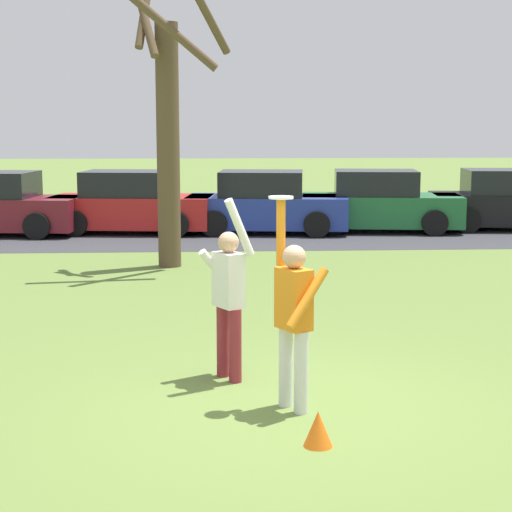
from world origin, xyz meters
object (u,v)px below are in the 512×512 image
parked_car_red (131,204)px  parked_car_green (380,203)px  person_defender (229,292)px  bare_tree_tall (168,125)px  field_cone_orange (318,429)px  parked_car_blue (266,205)px  parked_car_black (509,202)px  person_catcher (294,313)px  frisbee_disc (281,198)px

parked_car_red → parked_car_green: (6.47, -0.08, 0.00)m
person_defender → parked_car_green: (4.27, 12.83, -0.25)m
bare_tree_tall → field_cone_orange: size_ratio=18.46×
bare_tree_tall → parked_car_blue: bearing=66.5°
person_defender → bare_tree_tall: size_ratio=0.35×
parked_car_red → parked_car_black: (9.98, 0.10, 0.00)m
person_defender → bare_tree_tall: bearing=157.3°
parked_car_black → bare_tree_tall: size_ratio=0.73×
person_catcher → frisbee_disc: (-0.11, 0.19, 1.11)m
parked_car_black → parked_car_red: bearing=-172.6°
parked_car_black → person_defender: bearing=-114.0°
field_cone_orange → parked_car_red: bearing=101.1°
frisbee_disc → field_cone_orange: size_ratio=0.76×
frisbee_disc → parked_car_green: 14.27m
person_defender → field_cone_orange: (0.73, -2.04, -0.82)m
person_defender → parked_car_green: person_defender is taller
frisbee_disc → bare_tree_tall: size_ratio=0.04×
field_cone_orange → person_defender: bearing=109.7°
parked_car_red → person_catcher: bearing=-71.8°
person_defender → parked_car_red: bearing=159.6°
parked_car_green → person_catcher: bearing=-97.9°
bare_tree_tall → field_cone_orange: bearing=-79.9°
person_defender → parked_car_green: size_ratio=0.48×
parked_car_green → parked_car_black: (3.51, 0.18, 0.00)m
parked_car_red → field_cone_orange: bearing=-72.1°
parked_car_blue → field_cone_orange: size_ratio=13.39×
parked_car_blue → bare_tree_tall: bearing=-106.7°
person_defender → bare_tree_tall: 7.78m
parked_car_black → parked_car_green: bearing=-170.2°
parked_car_black → bare_tree_tall: bare_tree_tall is taller
frisbee_disc → field_cone_orange: (0.23, -1.18, -1.93)m
person_defender → parked_car_red: size_ratio=0.48×
person_defender → parked_car_blue: person_defender is taller
parked_car_green → field_cone_orange: size_ratio=13.39×
person_catcher → parked_car_green: bearing=-44.8°
bare_tree_tall → parked_car_red: bearing=102.9°
field_cone_orange → parked_car_blue: bearing=87.9°
parked_car_blue → bare_tree_tall: 5.97m
person_catcher → field_cone_orange: bearing=157.0°
parked_car_black → field_cone_orange: bearing=-108.3°
frisbee_disc → parked_car_black: (7.29, 13.87, -1.37)m
parked_car_green → parked_car_black: same height
person_catcher → parked_car_blue: bearing=-32.8°
person_defender → bare_tree_tall: (-0.96, 7.51, 1.78)m
person_defender → bare_tree_tall: bare_tree_tall is taller
parked_car_red → parked_car_green: size_ratio=1.00×
person_catcher → parked_car_red: 14.25m
parked_car_green → field_cone_orange: parked_car_green is taller
frisbee_disc → parked_car_blue: 13.61m
person_defender → field_cone_orange: bearing=-10.3°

